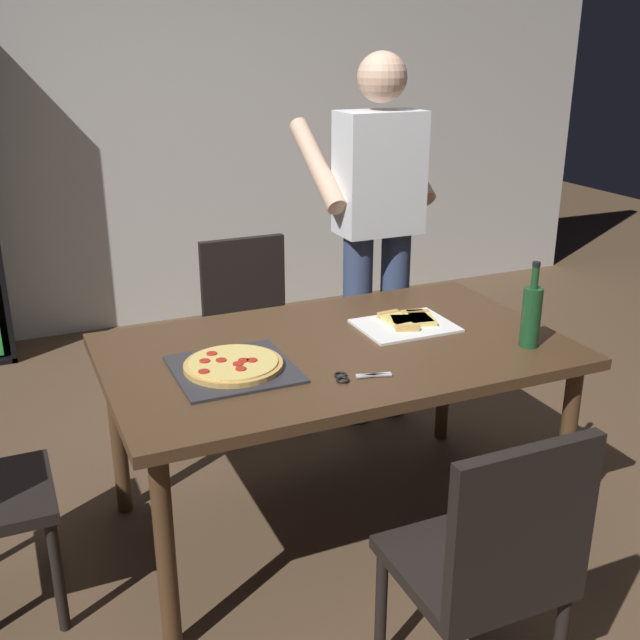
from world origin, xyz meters
name	(u,v)px	position (x,y,z in m)	size (l,w,h in m)	color
ground_plane	(335,521)	(0.00, 0.00, 0.00)	(12.00, 12.00, 0.00)	brown
back_wall	(163,106)	(0.00, 2.60, 1.40)	(6.40, 0.10, 2.80)	silver
dining_table	(336,364)	(0.00, 0.00, 0.68)	(1.66, 0.99, 0.75)	#4C331E
chair_near_camera	(492,559)	(0.00, -0.98, 0.51)	(0.42, 0.42, 0.90)	black
chair_far_side	(251,321)	(0.00, 0.98, 0.51)	(0.42, 0.42, 0.90)	black
person_serving_pizza	(377,222)	(0.55, 0.76, 1.00)	(0.55, 0.54, 1.75)	#38476B
pepperoni_pizza_on_tray	(233,366)	(-0.41, -0.06, 0.77)	(0.39, 0.39, 0.04)	#2D2D33
pizza_slices_on_towel	(407,322)	(0.34, 0.08, 0.76)	(0.36, 0.28, 0.03)	white
wine_bottle	(531,315)	(0.64, -0.28, 0.87)	(0.07, 0.07, 0.32)	#194723
kitchen_scissors	(353,376)	(-0.07, -0.27, 0.76)	(0.20, 0.10, 0.01)	silver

